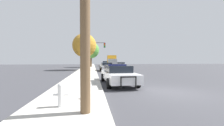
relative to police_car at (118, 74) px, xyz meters
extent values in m
plane|color=#3D3D42|center=(2.31, -3.14, -0.73)|extent=(110.00, 110.00, 0.00)
cube|color=#BCB7AD|center=(-2.79, -3.14, -0.67)|extent=(3.00, 110.00, 0.13)
cube|color=white|center=(0.00, -0.06, -0.12)|extent=(2.15, 5.32, 0.57)
cube|color=black|center=(-0.01, 0.20, 0.40)|extent=(1.77, 2.79, 0.48)
cylinder|color=black|center=(1.01, -1.64, -0.41)|extent=(0.27, 0.66, 0.65)
cylinder|color=black|center=(-0.87, -1.73, -0.41)|extent=(0.27, 0.66, 0.65)
cylinder|color=black|center=(0.87, 1.60, -0.41)|extent=(0.27, 0.66, 0.65)
cylinder|color=black|center=(-1.01, 1.52, -0.41)|extent=(0.27, 0.66, 0.65)
cylinder|color=black|center=(0.55, -2.78, -0.21)|extent=(0.07, 0.07, 0.69)
cylinder|color=black|center=(-0.31, -2.82, -0.21)|extent=(0.07, 0.07, 0.69)
cylinder|color=black|center=(0.12, -2.80, 0.10)|extent=(0.92, 0.11, 0.07)
cube|color=navy|center=(-0.01, 0.20, 0.69)|extent=(1.39, 0.26, 0.09)
cube|color=navy|center=(0.97, -0.02, -0.10)|extent=(0.17, 3.77, 0.16)
cylinder|color=white|center=(-2.98, -5.47, -0.25)|extent=(0.21, 0.21, 0.71)
sphere|color=white|center=(-2.98, -5.47, 0.13)|extent=(0.22, 0.22, 0.22)
cylinder|color=white|center=(-3.16, -5.47, -0.18)|extent=(0.15, 0.08, 0.08)
cylinder|color=white|center=(-2.80, -5.47, -0.18)|extent=(0.15, 0.08, 0.08)
cylinder|color=#424247|center=(-2.53, 16.98, 1.90)|extent=(0.16, 0.16, 5.01)
cylinder|color=#424247|center=(-1.08, 16.98, 4.25)|extent=(2.89, 0.11, 0.11)
cube|color=black|center=(0.36, 16.98, 3.80)|extent=(0.30, 0.24, 0.90)
sphere|color=red|center=(0.36, 16.85, 4.10)|extent=(0.20, 0.20, 0.20)
sphere|color=orange|center=(0.36, 16.85, 3.80)|extent=(0.20, 0.20, 0.20)
sphere|color=green|center=(0.36, 16.85, 3.50)|extent=(0.20, 0.20, 0.20)
cube|color=silver|center=(0.35, 13.45, -0.10)|extent=(1.86, 4.48, 0.55)
cube|color=black|center=(0.36, 13.23, 0.40)|extent=(1.56, 2.34, 0.45)
cylinder|color=black|center=(-0.54, 14.80, -0.38)|extent=(0.26, 0.72, 0.72)
cylinder|color=black|center=(1.18, 14.84, -0.38)|extent=(0.26, 0.72, 0.72)
cylinder|color=black|center=(-0.48, 12.05, -0.38)|extent=(0.26, 0.72, 0.72)
cylinder|color=black|center=(1.24, 12.09, -0.38)|extent=(0.26, 0.72, 0.72)
cube|color=navy|center=(2.48, 41.67, -0.07)|extent=(2.06, 4.25, 0.64)
cube|color=black|center=(2.47, 41.46, 0.44)|extent=(1.68, 2.25, 0.38)
cylinder|color=black|center=(1.68, 43.01, -0.39)|extent=(0.28, 0.70, 0.69)
cylinder|color=black|center=(3.44, 42.89, -0.39)|extent=(0.28, 0.70, 0.69)
cylinder|color=black|center=(1.52, 40.45, -0.39)|extent=(0.28, 0.70, 0.69)
cylinder|color=black|center=(3.28, 40.33, -0.39)|extent=(0.28, 0.70, 0.69)
cube|color=silver|center=(4.77, 23.88, -0.13)|extent=(2.04, 4.75, 0.57)
cube|color=black|center=(4.78, 24.11, 0.34)|extent=(1.69, 2.50, 0.36)
cylinder|color=black|center=(5.61, 22.39, -0.41)|extent=(0.27, 0.66, 0.65)
cylinder|color=black|center=(3.80, 22.47, -0.41)|extent=(0.27, 0.66, 0.65)
cylinder|color=black|center=(5.73, 25.29, -0.41)|extent=(0.27, 0.66, 0.65)
cylinder|color=black|center=(3.93, 25.36, -0.41)|extent=(0.27, 0.66, 0.65)
cube|color=#B7B7BC|center=(3.64, 30.61, 0.54)|extent=(2.60, 2.08, 1.65)
cube|color=orange|center=(3.83, 34.06, 1.07)|extent=(2.77, 5.12, 2.69)
cylinder|color=black|center=(4.87, 30.73, -0.28)|extent=(0.33, 0.93, 0.91)
cylinder|color=black|center=(2.43, 30.87, -0.28)|extent=(0.33, 0.93, 0.91)
cylinder|color=black|center=(5.11, 34.93, -0.28)|extent=(0.33, 0.93, 0.91)
cylinder|color=black|center=(2.67, 35.07, -0.28)|extent=(0.33, 0.93, 0.91)
cylinder|color=#4C3823|center=(-3.31, 16.00, 0.94)|extent=(0.38, 0.38, 3.08)
sphere|color=#B77F28|center=(-3.31, 16.00, 3.64)|extent=(4.21, 4.21, 4.21)
cylinder|color=brown|center=(-2.27, 25.91, 0.87)|extent=(0.44, 0.44, 2.96)
sphere|color=#4C8E38|center=(-2.27, 25.91, 3.45)|extent=(4.00, 4.00, 4.00)
cone|color=orange|center=(-2.15, -4.48, -0.38)|extent=(0.32, 0.32, 0.45)
cylinder|color=white|center=(-2.15, -4.48, -0.36)|extent=(0.18, 0.18, 0.06)
camera|label=1|loc=(-1.86, -10.92, 1.05)|focal=24.00mm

